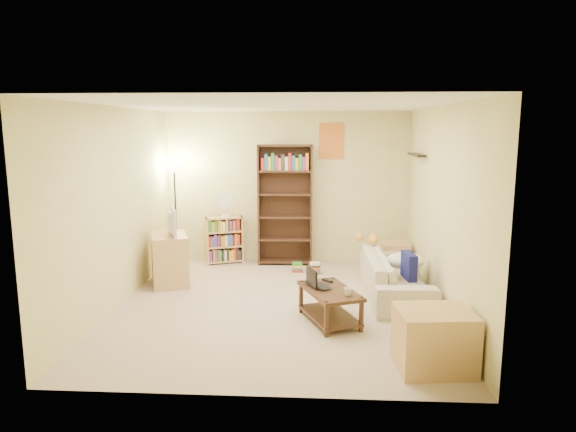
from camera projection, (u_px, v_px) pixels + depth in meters
The scene contains 19 objects.
room at pixel (277, 178), 6.27m from camera, with size 4.50×4.54×2.52m.
sofa at pixel (395, 276), 6.86m from camera, with size 0.79×1.92×0.55m, color beige.
navy_pillow at pixel (409, 266), 6.41m from camera, with size 0.37×0.11×0.33m, color #131655.
cream_blanket at pixel (405, 261), 6.87m from camera, with size 0.51×0.37×0.22m, color white.
tabby_cat at pixel (371, 238), 7.53m from camera, with size 0.44×0.16×0.15m.
coffee_table at pixel (330, 301), 5.95m from camera, with size 0.79×1.01×0.39m.
laptop at pixel (322, 285), 6.04m from camera, with size 0.42×0.44×0.03m, color black.
laptop_screen at pixel (312, 277), 5.98m from camera, with size 0.01×0.30×0.20m, color white.
mug at pixel (348, 292), 5.70m from camera, with size 0.13×0.13×0.09m, color silver.
tv_remote at pixel (328, 281), 6.23m from camera, with size 0.05×0.16×0.02m, color black.
tv_stand at pixel (170, 260), 7.37m from camera, with size 0.49×0.68×0.73m, color tan.
television at pixel (168, 221), 7.27m from camera, with size 0.32×0.68×0.40m, color black.
tall_bookshelf at pixel (285, 202), 8.38m from camera, with size 0.89×0.32×1.97m.
short_bookshelf at pixel (224, 240), 8.55m from camera, with size 0.65×0.44×0.78m.
desk_fan at pixel (226, 203), 8.40m from camera, with size 0.28×0.16×0.42m.
floor_lamp at pixel (175, 186), 8.25m from camera, with size 0.28×0.28×1.64m.
side_table at pixel (395, 258), 7.99m from camera, with size 0.41×0.41×0.47m, color tan.
end_cabinet at pixel (434, 340), 4.78m from camera, with size 0.68×0.57×0.57m, color #DDB26B.
book_stacks at pixel (307, 268), 7.98m from camera, with size 0.44×0.22×0.18m.
Camera 1 is at (0.50, -6.23, 2.24)m, focal length 32.00 mm.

